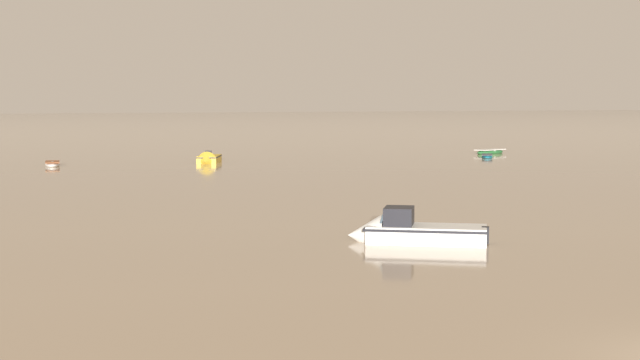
{
  "coord_description": "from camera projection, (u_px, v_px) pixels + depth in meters",
  "views": [
    {
      "loc": [
        -15.7,
        -12.45,
        5.25
      ],
      "look_at": [
        10.04,
        37.5,
        0.51
      ],
      "focal_mm": 52.6,
      "sensor_mm": 36.0,
      "label": 1
    }
  ],
  "objects": [
    {
      "name": "rowboat_moored_1",
      "position": [
        490.0,
        152.0,
        93.84
      ],
      "size": [
        4.16,
        2.43,
        0.62
      ],
      "rotation": [
        0.0,
        0.0,
        3.44
      ],
      "color": "#23602D",
      "rests_on": "ground"
    },
    {
      "name": "rowboat_moored_2",
      "position": [
        53.0,
        164.0,
        75.96
      ],
      "size": [
        1.76,
        3.44,
        0.52
      ],
      "rotation": [
        0.0,
        0.0,
        1.37
      ],
      "color": "white",
      "rests_on": "ground"
    },
    {
      "name": "motorboat_moored_5",
      "position": [
        405.0,
        234.0,
        34.9
      ],
      "size": [
        5.19,
        4.56,
        1.96
      ],
      "rotation": [
        0.0,
        0.0,
        2.49
      ],
      "color": "white",
      "rests_on": "ground"
    },
    {
      "name": "rowboat_moored_5",
      "position": [
        487.0,
        156.0,
        87.13
      ],
      "size": [
        2.56,
        2.92,
        0.46
      ],
      "rotation": [
        0.0,
        0.0,
        4.06
      ],
      "color": "#197084",
      "rests_on": "ground"
    },
    {
      "name": "motorboat_moored_7",
      "position": [
        208.0,
        160.0,
        79.95
      ],
      "size": [
        3.67,
        4.96,
        1.63
      ],
      "rotation": [
        0.0,
        0.0,
        4.22
      ],
      "color": "gold",
      "rests_on": "ground"
    }
  ]
}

